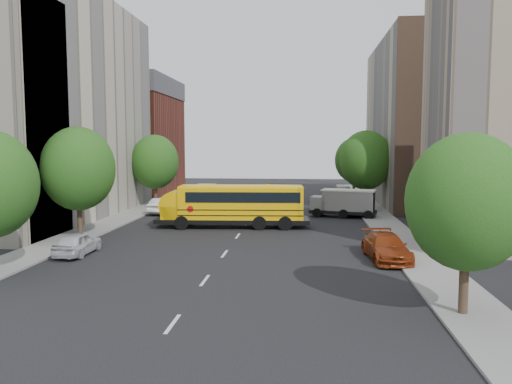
# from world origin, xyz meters

# --- Properties ---
(ground) EXTENTS (120.00, 120.00, 0.00)m
(ground) POSITION_xyz_m (0.00, 0.00, 0.00)
(ground) COLOR black
(ground) RESTS_ON ground
(sidewalk_left) EXTENTS (3.00, 80.00, 0.12)m
(sidewalk_left) POSITION_xyz_m (-11.50, 5.00, 0.06)
(sidewalk_left) COLOR slate
(sidewalk_left) RESTS_ON ground
(sidewalk_right) EXTENTS (3.00, 80.00, 0.12)m
(sidewalk_right) POSITION_xyz_m (11.50, 5.00, 0.06)
(sidewalk_right) COLOR slate
(sidewalk_right) RESTS_ON ground
(lane_markings) EXTENTS (0.15, 64.00, 0.01)m
(lane_markings) POSITION_xyz_m (0.00, 10.00, 0.01)
(lane_markings) COLOR silver
(lane_markings) RESTS_ON ground
(building_left_cream) EXTENTS (10.00, 26.00, 20.00)m
(building_left_cream) POSITION_xyz_m (-18.00, 6.00, 10.00)
(building_left_cream) COLOR #C2B69C
(building_left_cream) RESTS_ON ground
(building_left_redbrick) EXTENTS (10.00, 15.00, 13.00)m
(building_left_redbrick) POSITION_xyz_m (-18.00, 28.00, 6.50)
(building_left_redbrick) COLOR maroon
(building_left_redbrick) RESTS_ON ground
(building_right_far) EXTENTS (10.00, 22.00, 18.00)m
(building_right_far) POSITION_xyz_m (18.00, 20.00, 9.00)
(building_right_far) COLOR tan
(building_right_far) RESTS_ON ground
(building_right_sidewall) EXTENTS (10.10, 0.30, 18.00)m
(building_right_sidewall) POSITION_xyz_m (18.00, 9.00, 9.00)
(building_right_sidewall) COLOR brown
(building_right_sidewall) RESTS_ON ground
(street_tree_1) EXTENTS (5.12, 5.12, 7.90)m
(street_tree_1) POSITION_xyz_m (-11.00, -4.00, 4.95)
(street_tree_1) COLOR #38281C
(street_tree_1) RESTS_ON ground
(street_tree_2) EXTENTS (4.99, 4.99, 7.71)m
(street_tree_2) POSITION_xyz_m (-11.00, 14.00, 4.83)
(street_tree_2) COLOR #38281C
(street_tree_2) RESTS_ON ground
(street_tree_3) EXTENTS (4.61, 4.61, 7.11)m
(street_tree_3) POSITION_xyz_m (11.00, -18.00, 4.45)
(street_tree_3) COLOR #38281C
(street_tree_3) RESTS_ON ground
(street_tree_4) EXTENTS (5.25, 5.25, 8.10)m
(street_tree_4) POSITION_xyz_m (11.00, 14.00, 5.08)
(street_tree_4) COLOR #38281C
(street_tree_4) RESTS_ON ground
(street_tree_5) EXTENTS (4.86, 4.86, 7.51)m
(street_tree_5) POSITION_xyz_m (11.00, 26.00, 4.70)
(street_tree_5) COLOR #38281C
(street_tree_5) RESTS_ON ground
(school_bus) EXTENTS (12.42, 3.69, 3.46)m
(school_bus) POSITION_xyz_m (-1.04, 1.83, 1.93)
(school_bus) COLOR black
(school_bus) RESTS_ON ground
(safari_truck) EXTENTS (6.28, 3.43, 2.55)m
(safari_truck) POSITION_xyz_m (8.41, 8.47, 1.35)
(safari_truck) COLOR black
(safari_truck) RESTS_ON ground
(parked_car_0) EXTENTS (1.69, 4.14, 1.41)m
(parked_car_0) POSITION_xyz_m (-8.80, -9.10, 0.70)
(parked_car_0) COLOR silver
(parked_car_0) RESTS_ON ground
(parked_car_1) EXTENTS (1.99, 4.73, 1.52)m
(parked_car_1) POSITION_xyz_m (-8.80, 9.24, 0.76)
(parked_car_1) COLOR silver
(parked_car_1) RESTS_ON ground
(parked_car_2) EXTENTS (3.04, 5.89, 1.59)m
(parked_car_2) POSITION_xyz_m (-9.60, 21.94, 0.79)
(parked_car_2) COLOR black
(parked_car_2) RESTS_ON ground
(parked_car_3) EXTENTS (2.60, 5.38, 1.51)m
(parked_car_3) POSITION_xyz_m (9.54, -8.65, 0.76)
(parked_car_3) COLOR maroon
(parked_car_3) RESTS_ON ground
(parked_car_4) EXTENTS (1.88, 4.55, 1.54)m
(parked_car_4) POSITION_xyz_m (9.60, 11.49, 0.77)
(parked_car_4) COLOR #303154
(parked_car_4) RESTS_ON ground
(parked_car_5) EXTENTS (1.86, 4.54, 1.46)m
(parked_car_5) POSITION_xyz_m (9.60, 24.63, 0.73)
(parked_car_5) COLOR gray
(parked_car_5) RESTS_ON ground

